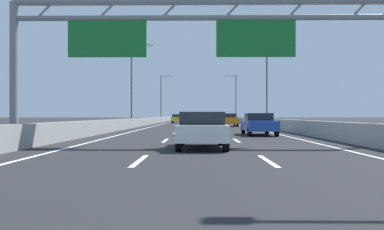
{
  "coord_description": "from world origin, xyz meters",
  "views": [
    {
      "loc": [
        -0.17,
        1.23,
        1.29
      ],
      "look_at": [
        -0.95,
        58.06,
        1.31
      ],
      "focal_mm": 37.65,
      "sensor_mm": 36.0,
      "label": 1
    }
  ],
  "objects_px": {
    "streetlamp_right_far": "(235,95)",
    "silver_car": "(197,120)",
    "yellow_car": "(177,118)",
    "streetlamp_left_far": "(162,95)",
    "red_car": "(199,117)",
    "sign_gantry": "(197,33)",
    "black_car": "(209,117)",
    "streetlamp_left_mid": "(134,79)",
    "blue_car": "(259,124)",
    "orange_car": "(229,120)",
    "streetlamp_right_mid": "(265,79)",
    "white_car": "(202,129)"
  },
  "relations": [
    {
      "from": "streetlamp_right_far",
      "to": "silver_car",
      "type": "xyz_separation_m",
      "value": [
        -7.69,
        -33.9,
        -4.64
      ]
    },
    {
      "from": "yellow_car",
      "to": "streetlamp_left_far",
      "type": "bearing_deg",
      "value": 104.78
    },
    {
      "from": "streetlamp_left_far",
      "to": "red_car",
      "type": "height_order",
      "value": "streetlamp_left_far"
    },
    {
      "from": "sign_gantry",
      "to": "black_car",
      "type": "height_order",
      "value": "sign_gantry"
    },
    {
      "from": "black_car",
      "to": "streetlamp_right_far",
      "type": "bearing_deg",
      "value": -85.33
    },
    {
      "from": "streetlamp_left_mid",
      "to": "silver_car",
      "type": "xyz_separation_m",
      "value": [
        7.24,
        2.86,
        -4.64
      ]
    },
    {
      "from": "silver_car",
      "to": "black_car",
      "type": "distance_m",
      "value": 81.27
    },
    {
      "from": "sign_gantry",
      "to": "red_car",
      "type": "distance_m",
      "value": 94.03
    },
    {
      "from": "blue_car",
      "to": "red_car",
      "type": "height_order",
      "value": "blue_car"
    },
    {
      "from": "sign_gantry",
      "to": "black_car",
      "type": "bearing_deg",
      "value": 88.06
    },
    {
      "from": "sign_gantry",
      "to": "streetlamp_left_far",
      "type": "xyz_separation_m",
      "value": [
        -7.27,
        65.15,
        0.57
      ]
    },
    {
      "from": "streetlamp_right_far",
      "to": "blue_car",
      "type": "xyz_separation_m",
      "value": [
        -3.67,
        -56.45,
        -4.67
      ]
    },
    {
      "from": "streetlamp_right_far",
      "to": "sign_gantry",
      "type": "bearing_deg",
      "value": -96.71
    },
    {
      "from": "streetlamp_left_mid",
      "to": "sign_gantry",
      "type": "bearing_deg",
      "value": -75.64
    },
    {
      "from": "orange_car",
      "to": "silver_car",
      "type": "bearing_deg",
      "value": 148.19
    },
    {
      "from": "yellow_car",
      "to": "blue_car",
      "type": "bearing_deg",
      "value": -79.97
    },
    {
      "from": "yellow_car",
      "to": "red_car",
      "type": "bearing_deg",
      "value": 84.99
    },
    {
      "from": "orange_car",
      "to": "red_car",
      "type": "distance_m",
      "value": 65.06
    },
    {
      "from": "sign_gantry",
      "to": "streetlamp_right_far",
      "type": "distance_m",
      "value": 65.61
    },
    {
      "from": "streetlamp_right_mid",
      "to": "silver_car",
      "type": "bearing_deg",
      "value": 159.63
    },
    {
      "from": "black_car",
      "to": "red_car",
      "type": "bearing_deg",
      "value": -100.4
    },
    {
      "from": "streetlamp_right_mid",
      "to": "streetlamp_right_far",
      "type": "height_order",
      "value": "same"
    },
    {
      "from": "sign_gantry",
      "to": "streetlamp_right_mid",
      "type": "bearing_deg",
      "value": 74.9
    },
    {
      "from": "black_car",
      "to": "orange_car",
      "type": "bearing_deg",
      "value": -90.1
    },
    {
      "from": "white_car",
      "to": "silver_car",
      "type": "distance_m",
      "value": 32.9
    },
    {
      "from": "orange_car",
      "to": "white_car",
      "type": "xyz_separation_m",
      "value": [
        -3.46,
        -30.61,
        -0.03
      ]
    },
    {
      "from": "silver_car",
      "to": "yellow_car",
      "type": "bearing_deg",
      "value": 99.94
    },
    {
      "from": "orange_car",
      "to": "black_car",
      "type": "distance_m",
      "value": 83.47
    },
    {
      "from": "black_car",
      "to": "silver_car",
      "type": "bearing_deg",
      "value": -92.7
    },
    {
      "from": "red_car",
      "to": "white_car",
      "type": "bearing_deg",
      "value": -90.13
    },
    {
      "from": "silver_car",
      "to": "orange_car",
      "type": "bearing_deg",
      "value": -31.81
    },
    {
      "from": "streetlamp_right_far",
      "to": "silver_car",
      "type": "distance_m",
      "value": 35.07
    },
    {
      "from": "silver_car",
      "to": "streetlamp_right_far",
      "type": "bearing_deg",
      "value": 77.22
    },
    {
      "from": "yellow_car",
      "to": "red_car",
      "type": "xyz_separation_m",
      "value": [
        3.81,
        43.45,
        0.0
      ]
    },
    {
      "from": "streetlamp_left_far",
      "to": "streetlamp_right_far",
      "type": "bearing_deg",
      "value": 0.0
    },
    {
      "from": "streetlamp_right_far",
      "to": "yellow_car",
      "type": "distance_m",
      "value": 18.95
    },
    {
      "from": "blue_car",
      "to": "white_car",
      "type": "distance_m",
      "value": 11.02
    },
    {
      "from": "streetlamp_right_far",
      "to": "black_car",
      "type": "relative_size",
      "value": 2.1
    },
    {
      "from": "streetlamp_right_mid",
      "to": "silver_car",
      "type": "height_order",
      "value": "streetlamp_right_mid"
    },
    {
      "from": "blue_car",
      "to": "yellow_car",
      "type": "xyz_separation_m",
      "value": [
        -7.39,
        41.79,
        0.01
      ]
    },
    {
      "from": "streetlamp_left_far",
      "to": "blue_car",
      "type": "xyz_separation_m",
      "value": [
        11.26,
        -56.45,
        -4.67
      ]
    },
    {
      "from": "red_car",
      "to": "silver_car",
      "type": "xyz_separation_m",
      "value": [
        -0.44,
        -62.69,
        0.01
      ]
    },
    {
      "from": "white_car",
      "to": "black_car",
      "type": "distance_m",
      "value": 114.14
    },
    {
      "from": "blue_car",
      "to": "yellow_car",
      "type": "relative_size",
      "value": 1.03
    },
    {
      "from": "silver_car",
      "to": "black_car",
      "type": "relative_size",
      "value": 0.92
    },
    {
      "from": "yellow_car",
      "to": "silver_car",
      "type": "height_order",
      "value": "silver_car"
    },
    {
      "from": "streetlamp_left_far",
      "to": "yellow_car",
      "type": "xyz_separation_m",
      "value": [
        3.87,
        -14.66,
        -4.66
      ]
    },
    {
      "from": "streetlamp_left_far",
      "to": "blue_car",
      "type": "bearing_deg",
      "value": -78.72
    },
    {
      "from": "blue_car",
      "to": "yellow_car",
      "type": "bearing_deg",
      "value": 100.03
    },
    {
      "from": "streetlamp_left_mid",
      "to": "orange_car",
      "type": "height_order",
      "value": "streetlamp_left_mid"
    }
  ]
}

